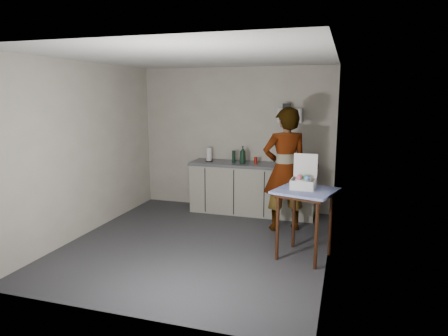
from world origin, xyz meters
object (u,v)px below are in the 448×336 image
(paper_towel, at_px, (209,155))
(bakery_box, at_px, (303,181))
(soap_bottle, at_px, (243,155))
(dark_bottle, at_px, (234,157))
(soda_can, at_px, (256,160))
(side_table, at_px, (305,199))
(standing_man, at_px, (285,170))
(dish_rack, at_px, (289,162))
(kitchen_counter, at_px, (253,190))

(paper_towel, relative_size, bakery_box, 0.58)
(soap_bottle, distance_m, paper_towel, 0.65)
(dark_bottle, xyz_separation_m, bakery_box, (1.41, -1.66, -0.01))
(soda_can, bearing_deg, soap_bottle, -152.78)
(soda_can, height_order, bakery_box, bakery_box)
(side_table, height_order, standing_man, standing_man)
(bakery_box, bearing_deg, side_table, -58.22)
(soap_bottle, height_order, soda_can, soap_bottle)
(standing_man, xyz_separation_m, soda_can, (-0.63, 0.73, 0.00))
(standing_man, distance_m, dish_rack, 0.71)
(soda_can, height_order, paper_towel, paper_towel)
(soda_can, xyz_separation_m, bakery_box, (1.01, -1.71, 0.05))
(dish_rack, bearing_deg, bakery_box, -75.66)
(soap_bottle, relative_size, dish_rack, 0.86)
(soap_bottle, distance_m, dish_rack, 0.81)
(kitchen_counter, bearing_deg, bakery_box, -57.79)
(soda_can, height_order, dark_bottle, dark_bottle)
(side_table, height_order, paper_towel, paper_towel)
(soda_can, xyz_separation_m, dark_bottle, (-0.39, -0.05, 0.05))
(soap_bottle, distance_m, bakery_box, 2.02)
(side_table, xyz_separation_m, paper_towel, (-1.92, 1.73, 0.23))
(paper_towel, bearing_deg, dark_bottle, -0.12)
(kitchen_counter, bearing_deg, paper_towel, -178.48)
(soap_bottle, bearing_deg, dish_rack, 5.71)
(standing_man, xyz_separation_m, paper_towel, (-1.49, 0.69, 0.07))
(dark_bottle, relative_size, paper_towel, 0.86)
(kitchen_counter, bearing_deg, soda_can, 28.17)
(kitchen_counter, distance_m, standing_man, 1.12)
(soda_can, relative_size, dark_bottle, 0.51)
(dark_bottle, bearing_deg, paper_towel, 179.88)
(side_table, xyz_separation_m, soda_can, (-1.05, 1.78, 0.17))
(side_table, distance_m, dish_rack, 1.82)
(kitchen_counter, distance_m, dark_bottle, 0.69)
(standing_man, height_order, soap_bottle, standing_man)
(side_table, xyz_separation_m, standing_man, (-0.43, 1.04, 0.17))
(dark_bottle, xyz_separation_m, dish_rack, (0.98, 0.02, -0.05))
(dark_bottle, bearing_deg, bakery_box, -49.71)
(side_table, bearing_deg, standing_man, 128.27)
(standing_man, relative_size, dish_rack, 5.31)
(dark_bottle, relative_size, dish_rack, 0.60)
(side_table, xyz_separation_m, soap_bottle, (-1.27, 1.67, 0.27))
(kitchen_counter, height_order, bakery_box, bakery_box)
(kitchen_counter, bearing_deg, side_table, -57.89)
(soap_bottle, xyz_separation_m, paper_towel, (-0.65, 0.06, -0.04))
(soap_bottle, height_order, paper_towel, soap_bottle)
(soap_bottle, relative_size, paper_towel, 1.24)
(paper_towel, bearing_deg, kitchen_counter, 1.52)
(side_table, bearing_deg, soap_bottle, 143.29)
(soap_bottle, relative_size, dark_bottle, 1.43)
(kitchen_counter, bearing_deg, soap_bottle, -153.04)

